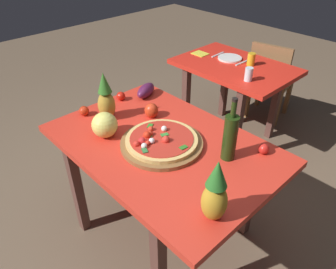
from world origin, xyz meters
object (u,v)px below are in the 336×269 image
Objects in this scene: dining_chair at (270,77)px; pizza_board at (162,143)px; tomato_near_board at (84,111)px; bell_pepper at (151,111)px; drinking_glass_juice at (251,59)px; display_table at (163,154)px; pineapple_right at (215,194)px; knife_utensil at (242,63)px; dinner_plate at (230,58)px; tomato_at_corner at (264,149)px; melon at (105,125)px; background_table at (234,77)px; fork_utensil at (218,55)px; pizza at (161,139)px; wine_bottle at (230,136)px; eggplant at (146,90)px; tomato_beside_pepper at (121,96)px; drinking_glass_water at (249,74)px; napkin_folded at (200,54)px; pineapple_left at (106,98)px.

dining_chair reaches higher than pizza_board.
pizza_board is 7.36× the size of tomato_near_board.
drinking_glass_juice is at bearing 92.71° from bell_pepper.
display_table is at bearing -76.70° from drinking_glass_juice.
pineapple_right is 1.76× the size of knife_utensil.
tomato_at_corner is at bearing -45.10° from dinner_plate.
tomato_at_corner is (0.75, 0.54, -0.05)m from melon.
knife_utensil is (-0.08, -0.01, -0.05)m from drinking_glass_juice.
pineapple_right reaches higher than background_table.
dinner_plate is at bearing 88.29° from tomato_near_board.
dining_chair is at bearing 95.07° from drinking_glass_juice.
bell_pepper is 0.56× the size of fork_utensil.
drinking_glass_juice is at bearing 103.76° from pizza_board.
melon is at bearing -144.12° from tomato_at_corner.
pizza is 6.76× the size of tomato_at_corner.
dinner_plate is at bearing 59.72° from dining_chair.
bell_pepper is (-0.61, -0.02, -0.09)m from wine_bottle.
pineapple_right reaches higher than dining_chair.
dining_chair is 1.74m from bell_pepper.
pineapple_right reaches higher than pizza_board.
fork_utensil is at bearing 180.00° from dinner_plate.
tomato_beside_pepper is (-0.08, -0.17, -0.01)m from eggplant.
knife_utensil is (0.14, 0.00, -0.00)m from dinner_plate.
background_table is at bearing 97.98° from bell_pepper.
pineapple_right is at bearing -54.80° from dinner_plate.
pizza is (0.01, -0.03, 0.13)m from display_table.
knife_utensil is at bearing 106.91° from pizza_board.
display_table is 3.66× the size of wine_bottle.
dinner_plate is at bearing -178.28° from knife_utensil.
tomato_beside_pepper reaches higher than display_table.
melon is 0.30m from tomato_near_board.
drinking_glass_water is (-0.17, 1.09, 0.04)m from pizza_board.
napkin_folded is at bearing -175.64° from background_table.
background_table is 5.13× the size of eggplant.
tomato_beside_pepper is (-1.15, 0.36, -0.11)m from pineapple_right.
tomato_at_corner is (0.72, 0.19, -0.01)m from bell_pepper.
pineapple_left is 2.90× the size of drinking_glass_water.
dinner_plate is at bearing -2.33° from fork_utensil.
eggplant is 1.85× the size of drinking_glass_juice.
pineapple_left is at bearing -104.69° from drinking_glass_water.
pizza_board is at bearing -150.98° from wine_bottle.
tomato_at_corner is at bearing 39.18° from pizza.
pineapple_right reaches higher than tomato_near_board.
wine_bottle is 1.48m from dinner_plate.
pizza_board is at bearing 59.98° from pizza.
wine_bottle is 1.83× the size of eggplant.
tomato_near_board is at bearing -89.48° from tomato_beside_pepper.
pizza is at bearing -64.59° from display_table.
tomato_at_corner is 0.34× the size of fork_utensil.
drinking_glass_water reaches higher than fork_utensil.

